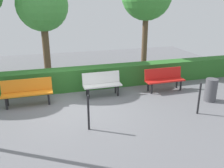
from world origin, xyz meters
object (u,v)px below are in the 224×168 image
(bench_orange, at_px, (27,91))
(tree_mid, at_px, (42,6))
(bench_white, at_px, (102,83))
(trash_bin, at_px, (211,90))
(bench_red, at_px, (164,78))

(bench_orange, distance_m, tree_mid, 4.14)
(bench_orange, bearing_deg, bench_white, -178.43)
(tree_mid, bearing_deg, trash_bin, 139.02)
(bench_red, bearing_deg, trash_bin, 126.23)
(tree_mid, bearing_deg, bench_orange, 75.88)
(trash_bin, bearing_deg, bench_red, -53.48)
(bench_red, relative_size, bench_white, 1.10)
(bench_red, bearing_deg, bench_orange, -0.98)
(bench_red, height_order, tree_mid, tree_mid)
(trash_bin, bearing_deg, bench_white, -24.11)
(tree_mid, distance_m, trash_bin, 7.51)
(bench_white, xyz_separation_m, trash_bin, (-3.49, 1.56, -0.08))
(tree_mid, height_order, trash_bin, tree_mid)
(bench_orange, xyz_separation_m, trash_bin, (-6.07, 1.47, -0.08))
(bench_orange, height_order, tree_mid, tree_mid)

